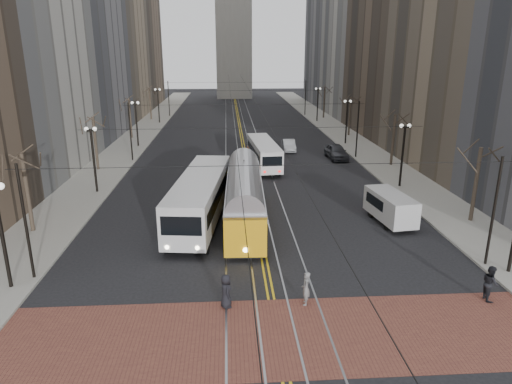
{
  "coord_description": "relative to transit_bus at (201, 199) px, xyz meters",
  "views": [
    {
      "loc": [
        -2.08,
        -21.37,
        12.17
      ],
      "look_at": [
        -0.23,
        7.83,
        3.0
      ],
      "focal_mm": 32.0,
      "sensor_mm": 36.0,
      "label": 1
    }
  ],
  "objects": [
    {
      "name": "sedan_silver",
      "position": [
        9.7,
        23.86,
        -1.01
      ],
      "size": [
        1.64,
        4.27,
        1.39
      ],
      "primitive_type": "imported",
      "rotation": [
        0.0,
        0.0,
        -0.04
      ],
      "color": "#96999D",
      "rests_on": "ground"
    },
    {
      "name": "streetcar_rails",
      "position": [
        4.11,
        34.5,
        -1.7
      ],
      "size": [
        4.8,
        130.0,
        0.02
      ],
      "primitive_type": "cube",
      "color": "gray",
      "rests_on": "ground"
    },
    {
      "name": "sidewalk_right",
      "position": [
        19.11,
        34.5,
        -1.63
      ],
      "size": [
        5.0,
        140.0,
        0.15
      ],
      "primitive_type": "cube",
      "color": "gray",
      "rests_on": "ground"
    },
    {
      "name": "street_trees",
      "position": [
        4.11,
        24.75,
        1.09
      ],
      "size": [
        31.68,
        53.28,
        5.6
      ],
      "color": "#382D23",
      "rests_on": "ground"
    },
    {
      "name": "lamp_posts",
      "position": [
        4.11,
        18.25,
        1.09
      ],
      "size": [
        27.6,
        57.2,
        5.6
      ],
      "color": "black",
      "rests_on": "ground"
    },
    {
      "name": "rear_bus",
      "position": [
        5.91,
        16.09,
        -0.33
      ],
      "size": [
        3.1,
        10.67,
        2.75
      ],
      "primitive_type": "cube",
      "rotation": [
        0.0,
        0.0,
        0.08
      ],
      "color": "silver",
      "rests_on": "ground"
    },
    {
      "name": "pedestrian_a",
      "position": [
        1.82,
        -12.0,
        -0.82
      ],
      "size": [
        0.74,
        0.96,
        1.74
      ],
      "primitive_type": "imported",
      "rotation": [
        0.0,
        0.0,
        1.82
      ],
      "color": "black",
      "rests_on": "crosswalk_band"
    },
    {
      "name": "pedestrian_b",
      "position": [
        5.77,
        -12.0,
        -0.83
      ],
      "size": [
        0.52,
        0.69,
        1.73
      ],
      "primitive_type": "imported",
      "rotation": [
        0.0,
        0.0,
        4.54
      ],
      "color": "slate",
      "rests_on": "crosswalk_band"
    },
    {
      "name": "cargo_van",
      "position": [
        13.76,
        -1.29,
        -0.6
      ],
      "size": [
        2.57,
        5.24,
        2.22
      ],
      "primitive_type": "cube",
      "rotation": [
        0.0,
        0.0,
        0.13
      ],
      "color": "#BDBDBD",
      "rests_on": "ground"
    },
    {
      "name": "streetcar",
      "position": [
        3.18,
        -0.47,
        -0.09
      ],
      "size": [
        2.97,
        13.79,
        3.23
      ],
      "primitive_type": "cube",
      "rotation": [
        0.0,
        0.0,
        -0.03
      ],
      "color": "gold",
      "rests_on": "ground"
    },
    {
      "name": "building_left_far",
      "position": [
        -21.39,
        75.5,
        18.29
      ],
      "size": [
        16.0,
        20.0,
        40.0
      ],
      "primitive_type": "cube",
      "color": "brown",
      "rests_on": "ground"
    },
    {
      "name": "sedan_grey",
      "position": [
        14.61,
        19.25,
        -0.86
      ],
      "size": [
        2.21,
        5.07,
        1.7
      ],
      "primitive_type": "imported",
      "rotation": [
        0.0,
        0.0,
        0.04
      ],
      "color": "#3D3F44",
      "rests_on": "ground"
    },
    {
      "name": "pedestrian_c",
      "position": [
        15.11,
        -12.14,
        -0.77
      ],
      "size": [
        0.79,
        0.97,
        1.85
      ],
      "primitive_type": "imported",
      "rotation": [
        0.0,
        0.0,
        1.47
      ],
      "color": "black",
      "rests_on": "crosswalk_band"
    },
    {
      "name": "building_right_far",
      "position": [
        29.61,
        75.5,
        18.29
      ],
      "size": [
        16.0,
        20.0,
        40.0
      ],
      "primitive_type": "cube",
      "color": "slate",
      "rests_on": "ground"
    },
    {
      "name": "building_left_mid",
      "position": [
        -21.39,
        35.5,
        15.29
      ],
      "size": [
        16.0,
        20.0,
        34.0
      ],
      "primitive_type": "cube",
      "color": "slate",
      "rests_on": "ground"
    },
    {
      "name": "building_right_mid",
      "position": [
        29.61,
        35.5,
        15.29
      ],
      "size": [
        16.0,
        20.0,
        34.0
      ],
      "primitive_type": "cube",
      "color": "brown",
      "rests_on": "ground"
    },
    {
      "name": "crosswalk_band",
      "position": [
        4.11,
        -14.5,
        -1.7
      ],
      "size": [
        25.0,
        6.0,
        0.01
      ],
      "primitive_type": "cube",
      "color": "brown",
      "rests_on": "ground"
    },
    {
      "name": "transit_bus",
      "position": [
        0.0,
        0.0,
        0.0
      ],
      "size": [
        4.39,
        13.89,
        3.41
      ],
      "primitive_type": "cube",
      "rotation": [
        0.0,
        0.0,
        -0.11
      ],
      "color": "silver",
      "rests_on": "ground"
    },
    {
      "name": "centre_lines",
      "position": [
        4.11,
        34.5,
        -1.7
      ],
      "size": [
        0.42,
        130.0,
        0.01
      ],
      "primitive_type": "cube",
      "color": "gold",
      "rests_on": "ground"
    },
    {
      "name": "trolley_wires",
      "position": [
        4.11,
        24.33,
        2.07
      ],
      "size": [
        25.96,
        120.0,
        6.6
      ],
      "color": "black",
      "rests_on": "ground"
    },
    {
      "name": "ground",
      "position": [
        4.11,
        -10.5,
        -1.71
      ],
      "size": [
        260.0,
        260.0,
        0.0
      ],
      "primitive_type": "plane",
      "color": "black",
      "rests_on": "ground"
    },
    {
      "name": "sidewalk_left",
      "position": [
        -10.89,
        34.5,
        -1.63
      ],
      "size": [
        5.0,
        140.0,
        0.15
      ],
      "primitive_type": "cube",
      "color": "gray",
      "rests_on": "ground"
    }
  ]
}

